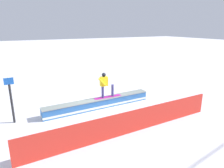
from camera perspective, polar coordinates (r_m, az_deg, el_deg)
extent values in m
plane|color=white|center=(11.13, -3.66, -6.70)|extent=(120.00, 120.00, 0.00)
cube|color=#2D69B6|center=(11.04, -3.68, -5.53)|extent=(6.08, 0.62, 0.49)
cube|color=white|center=(11.09, -3.67, -6.12)|extent=(6.09, 0.63, 0.12)
cube|color=gray|center=(10.95, -3.71, -4.24)|extent=(6.08, 0.68, 0.04)
cube|color=#BE1A96|center=(11.17, -1.21, -3.65)|extent=(1.57, 0.30, 0.01)
cylinder|color=#434488|center=(10.94, -2.63, -2.22)|extent=(0.14, 0.14, 0.66)
cylinder|color=#434488|center=(11.18, 0.16, -1.79)|extent=(0.14, 0.14, 0.66)
cube|color=yellow|center=(10.80, -2.31, 0.76)|extent=(0.40, 0.25, 0.50)
sphere|color=black|center=(10.71, -2.34, 2.62)|extent=(0.22, 0.22, 0.22)
cylinder|color=yellow|center=(10.58, -2.83, 0.56)|extent=(0.43, 0.10, 0.47)
cylinder|color=yellow|center=(10.98, -2.20, 1.15)|extent=(0.11, 0.09, 0.55)
cube|color=red|center=(8.49, 5.06, -10.70)|extent=(8.92, 0.26, 0.98)
cylinder|color=#262628|center=(10.21, -26.43, -5.07)|extent=(0.10, 0.10, 1.83)
cube|color=blue|center=(9.91, -27.19, 0.70)|extent=(0.40, 0.04, 0.30)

